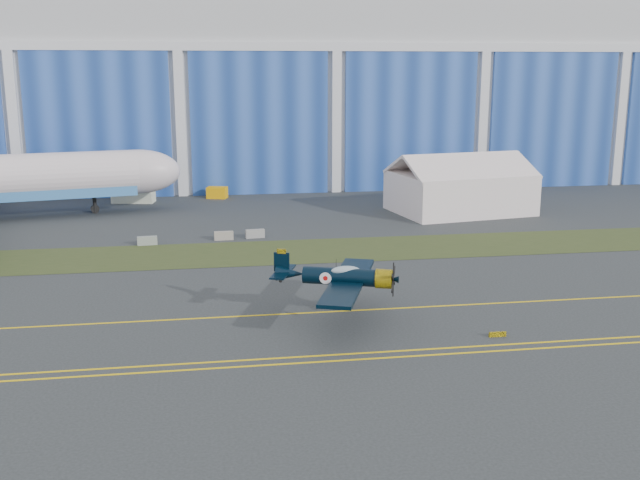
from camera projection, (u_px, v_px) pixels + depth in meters
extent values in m
plane|color=#333839|center=(172.00, 299.00, 58.69)|extent=(260.00, 260.00, 0.00)
cube|color=#475128|center=(177.00, 256.00, 72.16)|extent=(260.00, 10.00, 0.02)
cube|color=silver|center=(182.00, 84.00, 124.59)|extent=(220.00, 45.00, 30.00)
cube|color=#204292|center=(181.00, 125.00, 103.78)|extent=(220.00, 0.60, 20.00)
cube|color=silver|center=(177.00, 46.00, 101.34)|extent=(220.00, 0.70, 1.20)
cube|color=yellow|center=(170.00, 320.00, 53.88)|extent=(200.00, 0.20, 0.02)
cube|color=yellow|center=(164.00, 371.00, 44.74)|extent=(80.00, 0.20, 0.02)
cube|color=yellow|center=(165.00, 365.00, 45.70)|extent=(80.00, 0.20, 0.02)
cube|color=yellow|center=(498.00, 334.00, 50.49)|extent=(1.20, 0.15, 0.35)
cube|color=#E4EECC|center=(133.00, 194.00, 100.56)|extent=(5.85, 3.25, 2.40)
cube|color=#FFAF09|center=(217.00, 193.00, 103.94)|extent=(3.07, 2.41, 1.57)
cube|color=#A58888|center=(513.00, 188.00, 108.14)|extent=(2.82, 1.68, 1.62)
cube|color=gray|center=(147.00, 241.00, 76.50)|extent=(2.04, 0.76, 0.90)
cube|color=gray|center=(224.00, 236.00, 78.83)|extent=(2.01, 0.64, 0.90)
cube|color=gray|center=(255.00, 234.00, 79.77)|extent=(2.05, 0.81, 0.90)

